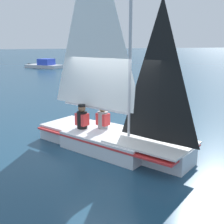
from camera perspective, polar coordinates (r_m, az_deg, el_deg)
The scene contains 5 objects.
ground_plane at distance 7.95m, azimuth 0.00°, elevation -7.42°, with size 260.00×260.00×0.00m, color navy.
sailboat_main at distance 7.72m, azimuth -0.31°, elevation -1.63°, with size 4.65×3.69×6.11m.
sailor_helm at distance 8.19m, azimuth -1.86°, elevation -2.11°, with size 0.43×0.41×1.16m.
sailor_crew at distance 8.22m, azimuth -6.08°, elevation -2.12°, with size 0.43×0.41×1.16m.
motorboat_distant at distance 34.34m, azimuth -13.49°, elevation 9.33°, with size 4.51×4.34×1.06m.
Camera 1 is at (-6.91, 2.67, 2.89)m, focal length 45.00 mm.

